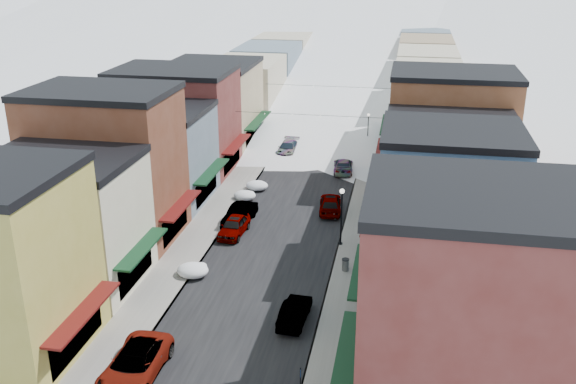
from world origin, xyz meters
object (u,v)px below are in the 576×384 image
at_px(car_white_suv, 134,365).
at_px(car_silver_sedan, 234,226).
at_px(car_green_sedan, 295,312).
at_px(streetlamp_near, 342,210).
at_px(car_dark_hatch, 240,214).
at_px(trash_can, 345,265).

distance_m(car_white_suv, car_silver_sedan, 19.61).
relative_size(car_green_sedan, streetlamp_near, 0.90).
xyz_separation_m(car_dark_hatch, trash_can, (10.03, -7.41, -0.18)).
relative_size(car_white_suv, streetlamp_near, 1.26).
distance_m(car_green_sedan, trash_can, 7.72).
bearing_deg(car_green_sedan, trash_can, -106.15).
relative_size(car_dark_hatch, streetlamp_near, 1.02).
bearing_deg(car_white_suv, streetlamp_near, 63.81).
relative_size(car_silver_sedan, car_dark_hatch, 0.94).
distance_m(car_white_suv, car_dark_hatch, 22.04).
relative_size(trash_can, streetlamp_near, 0.20).
height_order(car_white_suv, trash_can, car_white_suv).
bearing_deg(streetlamp_near, car_white_suv, -116.48).
bearing_deg(trash_can, streetlamp_near, 100.69).
xyz_separation_m(car_green_sedan, trash_can, (2.54, 7.30, -0.08)).
distance_m(car_dark_hatch, streetlamp_near, 9.94).
height_order(car_dark_hatch, trash_can, car_dark_hatch).
xyz_separation_m(car_dark_hatch, car_green_sedan, (7.49, -14.70, -0.09)).
relative_size(car_silver_sedan, car_green_sedan, 1.06).
relative_size(car_white_suv, car_dark_hatch, 1.24).
bearing_deg(car_green_sedan, car_silver_sedan, -56.08).
relative_size(car_white_suv, car_green_sedan, 1.40).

